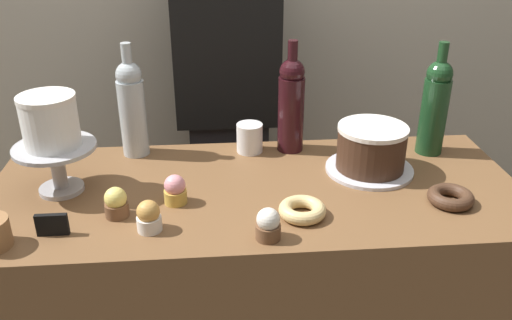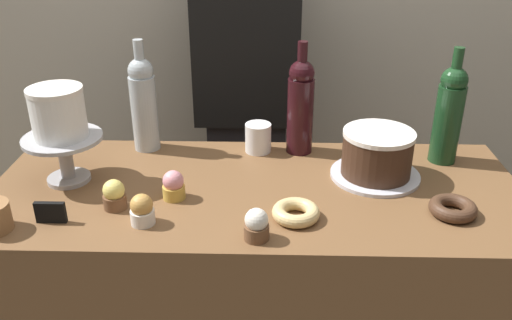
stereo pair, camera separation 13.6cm
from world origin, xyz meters
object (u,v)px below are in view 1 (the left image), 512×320
at_px(wine_bottle_dark_red, 291,103).
at_px(cupcake_vanilla, 268,225).
at_px(wine_bottle_clear, 132,107).
at_px(cake_stand_pedestal, 57,161).
at_px(cupcake_strawberry, 175,190).
at_px(donut_glazed, 302,210).
at_px(white_layer_cake, 50,121).
at_px(cupcake_caramel, 149,217).
at_px(coffee_cup_ceramic, 249,138).
at_px(barista_figure, 228,120).
at_px(cupcake_lemon, 116,203).
at_px(donut_chocolate, 451,197).
at_px(chocolate_round_cake, 371,147).
at_px(wine_bottle_green, 435,105).
at_px(price_sign_chalkboard, 52,225).

xyz_separation_m(wine_bottle_dark_red, cupcake_vanilla, (-0.11, -0.46, -0.11)).
bearing_deg(wine_bottle_clear, cake_stand_pedestal, -128.08).
bearing_deg(cupcake_strawberry, donut_glazed, -16.22).
bearing_deg(cake_stand_pedestal, white_layer_cake, 90.00).
xyz_separation_m(cupcake_caramel, coffee_cup_ceramic, (0.25, 0.40, 0.01)).
relative_size(cupcake_strawberry, barista_figure, 0.05).
bearing_deg(barista_figure, cake_stand_pedestal, -126.79).
xyz_separation_m(cupcake_lemon, coffee_cup_ceramic, (0.34, 0.33, 0.01)).
bearing_deg(cupcake_strawberry, coffee_cup_ceramic, 54.45).
height_order(cupcake_vanilla, barista_figure, barista_figure).
bearing_deg(white_layer_cake, donut_chocolate, -8.37).
bearing_deg(chocolate_round_cake, white_layer_cake, -176.89).
distance_m(wine_bottle_clear, wine_bottle_green, 0.86).
relative_size(wine_bottle_clear, donut_glazed, 2.91).
height_order(cupcake_strawberry, donut_glazed, cupcake_strawberry).
xyz_separation_m(cupcake_vanilla, barista_figure, (-0.06, 0.85, -0.10)).
xyz_separation_m(cake_stand_pedestal, cupcake_vanilla, (0.50, -0.26, -0.05)).
xyz_separation_m(donut_glazed, price_sign_chalkboard, (-0.56, -0.03, 0.01)).
relative_size(cake_stand_pedestal, cupcake_lemon, 2.72).
relative_size(white_layer_cake, cupcake_lemon, 1.84).
xyz_separation_m(wine_bottle_clear, cupcake_lemon, (-0.01, -0.35, -0.11)).
height_order(donut_glazed, coffee_cup_ceramic, coffee_cup_ceramic).
bearing_deg(cupcake_caramel, price_sign_chalkboard, -179.59).
bearing_deg(wine_bottle_green, cupcake_strawberry, -162.10).
xyz_separation_m(cake_stand_pedestal, wine_bottle_dark_red, (0.62, 0.20, 0.06)).
xyz_separation_m(cupcake_caramel, barista_figure, (0.21, 0.80, -0.10)).
xyz_separation_m(cupcake_vanilla, donut_chocolate, (0.46, 0.11, -0.02)).
height_order(wine_bottle_green, cupcake_caramel, wine_bottle_green).
xyz_separation_m(wine_bottle_clear, wine_bottle_green, (0.85, -0.06, 0.00)).
bearing_deg(barista_figure, wine_bottle_clear, -126.07).
height_order(chocolate_round_cake, barista_figure, barista_figure).
relative_size(cake_stand_pedestal, price_sign_chalkboard, 2.89).
xyz_separation_m(cupcake_strawberry, price_sign_chalkboard, (-0.26, -0.12, -0.01)).
bearing_deg(cupcake_vanilla, wine_bottle_dark_red, 76.15).
distance_m(wine_bottle_clear, cupcake_vanilla, 0.59).
relative_size(cupcake_strawberry, price_sign_chalkboard, 1.06).
bearing_deg(white_layer_cake, donut_glazed, -16.12).
bearing_deg(white_layer_cake, price_sign_chalkboard, -81.83).
bearing_deg(cupcake_vanilla, donut_chocolate, 13.94).
distance_m(wine_bottle_green, donut_glazed, 0.55).
bearing_deg(white_layer_cake, chocolate_round_cake, 3.11).
xyz_separation_m(coffee_cup_ceramic, barista_figure, (-0.05, 0.40, -0.10)).
relative_size(white_layer_cake, donut_chocolate, 1.22).
height_order(cupcake_caramel, cupcake_strawberry, same).
bearing_deg(cake_stand_pedestal, price_sign_chalkboard, -81.83).
xyz_separation_m(cupcake_strawberry, coffee_cup_ceramic, (0.20, 0.28, 0.01)).
height_order(white_layer_cake, wine_bottle_clear, wine_bottle_clear).
height_order(cupcake_lemon, price_sign_chalkboard, cupcake_lemon).
bearing_deg(barista_figure, wine_bottle_dark_red, -66.69).
height_order(white_layer_cake, chocolate_round_cake, white_layer_cake).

